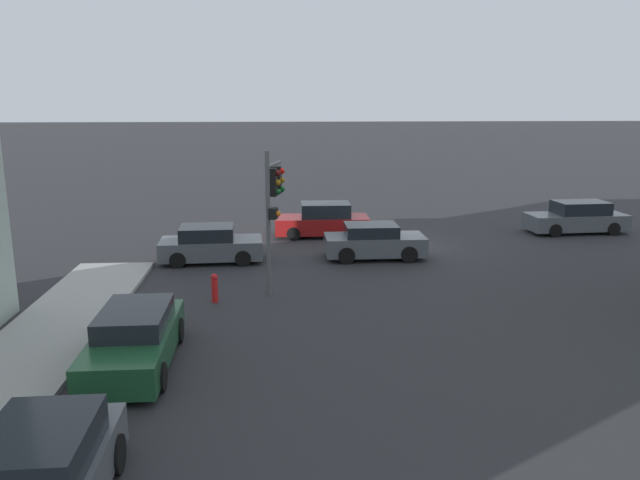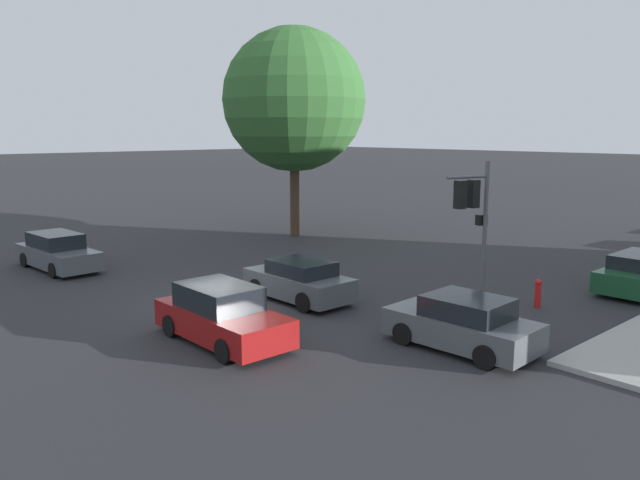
# 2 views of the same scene
# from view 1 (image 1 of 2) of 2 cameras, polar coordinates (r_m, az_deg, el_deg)

# --- Properties ---
(ground_plane) EXTENTS (300.00, 300.00, 0.00)m
(ground_plane) POSITION_cam_1_polar(r_m,az_deg,el_deg) (27.06, 6.77, -0.58)
(ground_plane) COLOR #28282B
(traffic_signal) EXTENTS (0.62, 1.87, 4.66)m
(traffic_signal) POSITION_cam_1_polar(r_m,az_deg,el_deg) (20.11, -4.28, 4.17)
(traffic_signal) COLOR #515456
(traffic_signal) RESTS_ON ground_plane
(crossing_car_0) EXTENTS (4.01, 2.04, 1.41)m
(crossing_car_0) POSITION_cam_1_polar(r_m,az_deg,el_deg) (24.63, -9.99, -0.44)
(crossing_car_0) COLOR #4C5156
(crossing_car_0) RESTS_ON ground_plane
(crossing_car_1) EXTENTS (4.71, 2.02, 1.49)m
(crossing_car_1) POSITION_cam_1_polar(r_m,az_deg,el_deg) (31.96, 22.44, 1.87)
(crossing_car_1) COLOR #4C5156
(crossing_car_1) RESTS_ON ground_plane
(crossing_car_2) EXTENTS (3.94, 1.86, 1.38)m
(crossing_car_2) POSITION_cam_1_polar(r_m,az_deg,el_deg) (24.85, 4.96, -0.17)
(crossing_car_2) COLOR #4C5156
(crossing_car_2) RESTS_ON ground_plane
(crossing_car_3) EXTENTS (4.30, 1.90, 1.55)m
(crossing_car_3) POSITION_cam_1_polar(r_m,az_deg,el_deg) (28.75, 0.24, 1.77)
(crossing_car_3) COLOR maroon
(crossing_car_3) RESTS_ON ground_plane
(parked_car_0) EXTENTS (1.89, 4.54, 1.37)m
(parked_car_0) POSITION_cam_1_polar(r_m,az_deg,el_deg) (15.60, -16.58, -8.65)
(parked_car_0) COLOR #194728
(parked_car_0) RESTS_ON ground_plane
(fire_hydrant) EXTENTS (0.22, 0.22, 0.92)m
(fire_hydrant) POSITION_cam_1_polar(r_m,az_deg,el_deg) (19.74, -9.61, -4.26)
(fire_hydrant) COLOR red
(fire_hydrant) RESTS_ON ground_plane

